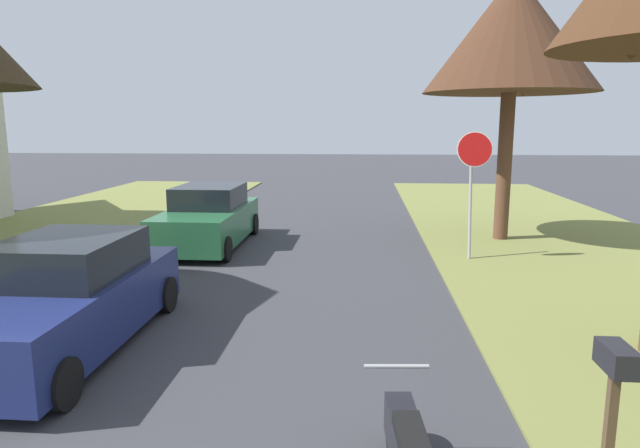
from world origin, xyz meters
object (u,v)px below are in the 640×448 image
street_tree_right_mid_b (512,34)px  curbside_mailbox (615,375)px  stop_sign_far (473,168)px  parked_sedan_navy (65,298)px  parked_sedan_green (208,218)px

street_tree_right_mid_b → curbside_mailbox: street_tree_right_mid_b is taller
stop_sign_far → curbside_mailbox: bearing=-92.5°
parked_sedan_navy → parked_sedan_green: same height
parked_sedan_navy → curbside_mailbox: parked_sedan_navy is taller
curbside_mailbox → parked_sedan_navy: bearing=157.4°
street_tree_right_mid_b → parked_sedan_navy: (-8.00, -8.09, -4.73)m
stop_sign_far → street_tree_right_mid_b: (1.29, 2.41, 3.27)m
stop_sign_far → parked_sedan_green: bearing=170.2°
parked_sedan_navy → curbside_mailbox: 6.88m
stop_sign_far → curbside_mailbox: 8.40m
parked_sedan_green → parked_sedan_navy: bearing=-91.3°
parked_sedan_green → curbside_mailbox: bearing=-56.7°
street_tree_right_mid_b → parked_sedan_green: street_tree_right_mid_b is taller
street_tree_right_mid_b → parked_sedan_navy: bearing=-134.7°
street_tree_right_mid_b → curbside_mailbox: size_ratio=5.48×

